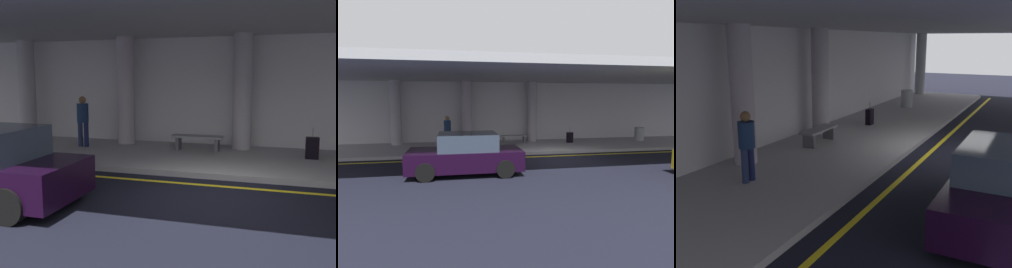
{
  "view_description": "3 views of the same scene",
  "coord_description": "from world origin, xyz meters",
  "views": [
    {
      "loc": [
        1.38,
        -8.12,
        2.44
      ],
      "look_at": [
        -1.74,
        2.12,
        0.9
      ],
      "focal_mm": 42.04,
      "sensor_mm": 36.0,
      "label": 1
    },
    {
      "loc": [
        -4.68,
        -12.28,
        2.71
      ],
      "look_at": [
        -2.12,
        1.84,
        0.96
      ],
      "focal_mm": 30.08,
      "sensor_mm": 36.0,
      "label": 2
    },
    {
      "loc": [
        -11.91,
        -2.57,
        3.4
      ],
      "look_at": [
        -2.22,
        2.45,
        0.8
      ],
      "focal_mm": 42.27,
      "sensor_mm": 36.0,
      "label": 3
    }
  ],
  "objects": [
    {
      "name": "ground_plane",
      "position": [
        0.0,
        0.0,
        0.0
      ],
      "size": [
        60.0,
        60.0,
        0.0
      ],
      "primitive_type": "plane",
      "color": "black"
    },
    {
      "name": "sidewalk",
      "position": [
        0.0,
        3.1,
        0.07
      ],
      "size": [
        26.0,
        4.2,
        0.15
      ],
      "primitive_type": "cube",
      "color": "#979395",
      "rests_on": "ground"
    },
    {
      "name": "lane_stripe_yellow",
      "position": [
        0.0,
        0.48,
        0.0
      ],
      "size": [
        26.0,
        0.14,
        0.01
      ],
      "primitive_type": "cube",
      "color": "yellow",
      "rests_on": "ground"
    },
    {
      "name": "support_column_far_left",
      "position": [
        -8.0,
        4.53,
        1.97
      ],
      "size": [
        0.61,
        0.61,
        3.65
      ],
      "primitive_type": "cylinder",
      "color": "#9A969C",
      "rests_on": "sidewalk"
    },
    {
      "name": "support_column_left_mid",
      "position": [
        -4.0,
        4.53,
        1.97
      ],
      "size": [
        0.61,
        0.61,
        3.65
      ],
      "primitive_type": "cylinder",
      "color": "#9E939D",
      "rests_on": "sidewalk"
    },
    {
      "name": "support_column_center",
      "position": [
        0.0,
        4.53,
        1.97
      ],
      "size": [
        0.61,
        0.61,
        3.65
      ],
      "primitive_type": "cylinder",
      "color": "gray",
      "rests_on": "sidewalk"
    },
    {
      "name": "ceiling_overhang",
      "position": [
        0.0,
        2.6,
        3.95
      ],
      "size": [
        28.0,
        13.2,
        0.3
      ],
      "primitive_type": "cube",
      "color": "#999CA0",
      "rests_on": "support_column_far_left"
    },
    {
      "name": "terminal_back_wall",
      "position": [
        0.0,
        5.35,
        1.9
      ],
      "size": [
        26.0,
        0.3,
        3.8
      ],
      "primitive_type": "cube",
      "color": "#BBB7BB",
      "rests_on": "ground"
    },
    {
      "name": "car_black",
      "position": [
        -4.32,
        -2.02,
        0.71
      ],
      "size": [
        4.1,
        1.92,
        1.5
      ],
      "rotation": [
        0.0,
        0.0,
        -0.05
      ],
      "color": "black",
      "rests_on": "ground"
    },
    {
      "name": "traveler_with_luggage",
      "position": [
        -5.11,
        3.48,
        1.11
      ],
      "size": [
        0.38,
        0.38,
        1.68
      ],
      "rotation": [
        0.0,
        0.0,
        1.45
      ],
      "color": "#1A2443",
      "rests_on": "sidewalk"
    },
    {
      "name": "suitcase_upright_primary",
      "position": [
        2.1,
        3.55,
        0.46
      ],
      "size": [
        0.36,
        0.22,
        0.9
      ],
      "rotation": [
        0.0,
        0.0,
        0.19
      ],
      "color": "black",
      "rests_on": "sidewalk"
    },
    {
      "name": "bench_metal",
      "position": [
        -1.29,
        3.83,
        0.5
      ],
      "size": [
        1.6,
        0.5,
        0.48
      ],
      "color": "slate",
      "rests_on": "sidewalk"
    },
    {
      "name": "trash_bin_steel",
      "position": [
        6.78,
        3.61,
        0.57
      ],
      "size": [
        0.56,
        0.56,
        0.85
      ],
      "primitive_type": "cylinder",
      "color": "gray",
      "rests_on": "sidewalk"
    }
  ]
}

